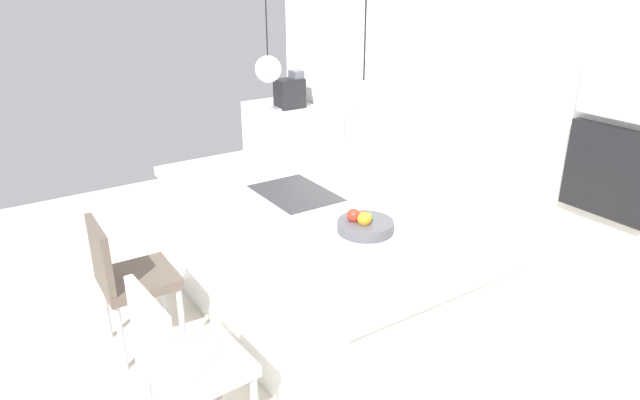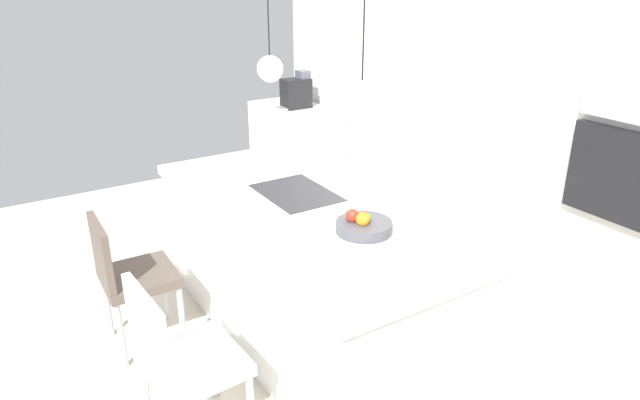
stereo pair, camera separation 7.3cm
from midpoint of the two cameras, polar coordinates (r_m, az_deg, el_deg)
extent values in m
plane|color=beige|center=(3.86, -0.26, -12.41)|extent=(6.60, 6.60, 0.00)
cube|color=silver|center=(4.37, 18.65, 9.30)|extent=(6.00, 0.10, 2.60)
cube|color=white|center=(3.64, -0.27, -7.09)|extent=(2.27, 1.09, 0.82)
cube|color=white|center=(3.45, -0.28, -0.70)|extent=(2.33, 1.15, 0.06)
cube|color=#2D2D30|center=(3.58, -1.80, 0.64)|extent=(0.56, 0.40, 0.02)
cylinder|color=silver|center=(3.66, 1.42, 3.04)|extent=(0.02, 0.02, 0.22)
cylinder|color=silver|center=(3.59, 0.37, 4.33)|extent=(0.02, 0.16, 0.02)
cylinder|color=#4C4C51|center=(3.06, 5.09, -2.67)|extent=(0.30, 0.30, 0.06)
sphere|color=#B22D1E|center=(3.04, 3.94, -1.59)|extent=(0.08, 0.08, 0.08)
sphere|color=olive|center=(3.03, 5.14, -1.83)|extent=(0.07, 0.07, 0.07)
sphere|color=red|center=(3.02, 5.02, -1.82)|extent=(0.07, 0.07, 0.07)
sphere|color=orange|center=(3.01, 5.03, -1.92)|extent=(0.08, 0.08, 0.08)
cube|color=white|center=(6.16, -1.97, 5.45)|extent=(1.10, 0.60, 0.82)
cube|color=black|center=(6.02, -2.05, 10.57)|extent=(0.20, 0.28, 0.30)
cube|color=gray|center=(5.97, -3.46, 9.09)|extent=(0.16, 0.08, 0.02)
cube|color=#4C515B|center=(6.02, -1.37, 12.43)|extent=(0.14, 0.11, 0.08)
cube|color=#9E9EA3|center=(3.77, 29.07, 9.43)|extent=(0.54, 0.08, 0.34)
cube|color=black|center=(3.89, 27.70, 2.29)|extent=(0.56, 0.08, 0.56)
cube|color=brown|center=(3.63, -17.03, -7.30)|extent=(0.43, 0.43, 0.06)
cube|color=brown|center=(3.50, -20.42, -4.92)|extent=(0.40, 0.05, 0.37)
cylinder|color=#B2B2B7|center=(3.64, -13.04, -11.32)|extent=(0.04, 0.04, 0.44)
cylinder|color=#B2B2B7|center=(3.94, -14.78, -8.69)|extent=(0.04, 0.04, 0.44)
cylinder|color=#B2B2B7|center=(3.58, -18.63, -12.69)|extent=(0.04, 0.04, 0.44)
cylinder|color=#B2B2B7|center=(3.88, -19.92, -9.89)|extent=(0.04, 0.04, 0.44)
cube|color=white|center=(2.91, -11.77, -15.54)|extent=(0.49, 0.47, 0.06)
cube|color=white|center=(2.71, -16.07, -12.76)|extent=(0.44, 0.07, 0.42)
cylinder|color=#B2B2B7|center=(3.26, -9.83, -15.91)|extent=(0.04, 0.04, 0.41)
cylinder|color=#B2B2B7|center=(3.16, -16.28, -18.02)|extent=(0.04, 0.04, 0.41)
sphere|color=silver|center=(3.64, -4.43, 12.90)|extent=(0.17, 0.17, 0.17)
cylinder|color=black|center=(3.60, -4.61, 18.92)|extent=(0.01, 0.01, 0.60)
sphere|color=silver|center=(2.84, 4.93, 10.17)|extent=(0.17, 0.17, 0.17)
cylinder|color=black|center=(2.78, 5.21, 17.89)|extent=(0.01, 0.01, 0.60)
camera|label=1|loc=(0.04, -89.38, 0.26)|focal=32.10mm
camera|label=2|loc=(0.04, 90.62, -0.26)|focal=32.10mm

